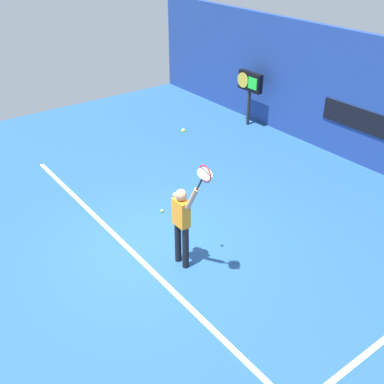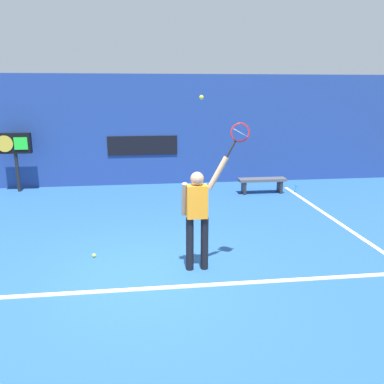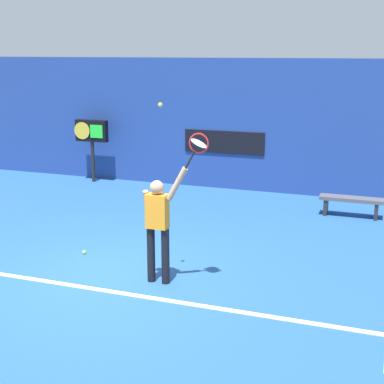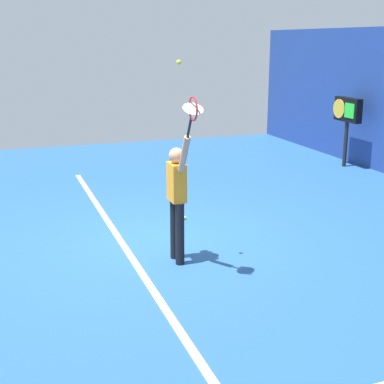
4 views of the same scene
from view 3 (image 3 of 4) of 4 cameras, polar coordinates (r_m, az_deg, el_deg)
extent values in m
plane|color=#23518C|center=(9.58, -8.30, -8.45)|extent=(18.00, 18.00, 0.00)
cube|color=navy|center=(15.15, 3.41, 6.82)|extent=(18.00, 0.20, 3.46)
cube|color=black|center=(15.10, 3.25, 5.04)|extent=(2.20, 0.03, 0.60)
cube|color=white|center=(9.14, -9.90, -9.61)|extent=(10.00, 0.10, 0.01)
cylinder|color=black|center=(9.17, -4.15, -6.29)|extent=(0.13, 0.13, 0.92)
cylinder|color=black|center=(9.07, -2.70, -6.49)|extent=(0.13, 0.13, 0.92)
cube|color=orange|center=(8.89, -3.53, -1.95)|extent=(0.34, 0.20, 0.55)
sphere|color=tan|center=(8.79, -3.56, 0.47)|extent=(0.22, 0.22, 0.22)
cylinder|color=tan|center=(8.65, -1.51, 0.83)|extent=(0.36, 0.09, 0.55)
cylinder|color=tan|center=(9.03, -4.49, -1.54)|extent=(0.09, 0.23, 0.58)
cylinder|color=black|center=(8.49, -0.21, 3.26)|extent=(0.17, 0.03, 0.28)
torus|color=red|center=(8.40, 0.69, 4.94)|extent=(0.43, 0.02, 0.43)
cylinder|color=silver|center=(8.40, 0.69, 4.94)|extent=(0.24, 0.27, 0.13)
sphere|color=#CCE033|center=(8.57, -3.23, 8.78)|extent=(0.07, 0.07, 0.07)
cylinder|color=black|center=(16.28, -9.96, 3.05)|extent=(0.10, 0.10, 1.16)
cube|color=black|center=(16.14, -10.10, 6.12)|extent=(0.95, 0.18, 0.60)
cylinder|color=gold|center=(16.18, -11.04, 6.09)|extent=(0.48, 0.02, 0.48)
cube|color=#26D833|center=(15.95, -9.62, 6.04)|extent=(0.38, 0.02, 0.36)
cube|color=#4C4C51|center=(13.14, 15.79, -0.69)|extent=(1.40, 0.36, 0.08)
cube|color=#262628|center=(13.25, 13.36, -1.43)|extent=(0.08, 0.32, 0.37)
cube|color=#262628|center=(13.18, 18.10, -1.83)|extent=(0.08, 0.32, 0.37)
sphere|color=#CCE033|center=(10.65, -10.84, -5.99)|extent=(0.07, 0.07, 0.07)
camera|label=1|loc=(4.96, 61.88, 34.43)|focal=43.54mm
camera|label=2|loc=(4.63, -48.45, 0.66)|focal=37.19mm
camera|label=4|loc=(6.71, 54.52, 3.80)|focal=51.70mm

